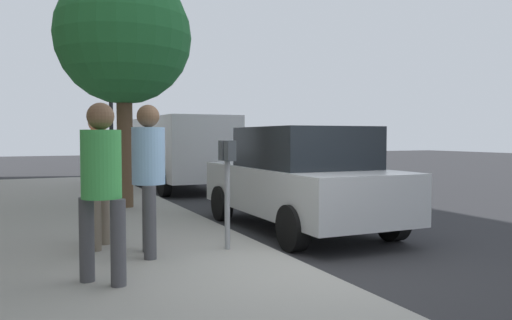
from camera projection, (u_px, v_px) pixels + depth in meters
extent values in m
plane|color=#2B2B2D|center=(303.00, 275.00, 5.85)|extent=(80.00, 80.00, 0.00)
cube|color=gray|center=(18.00, 304.00, 4.60)|extent=(28.00, 6.00, 0.15)
cylinder|color=gray|center=(227.00, 205.00, 6.49)|extent=(0.07, 0.07, 1.15)
cube|color=#383D42|center=(230.00, 151.00, 6.36)|extent=(0.16, 0.11, 0.26)
cube|color=#383D42|center=(224.00, 150.00, 6.54)|extent=(0.16, 0.11, 0.26)
cube|color=#268C33|center=(234.00, 149.00, 6.39)|extent=(0.10, 0.01, 0.10)
cube|color=#268C33|center=(229.00, 149.00, 6.57)|extent=(0.10, 0.01, 0.10)
cylinder|color=#47474C|center=(148.00, 217.00, 6.35)|extent=(0.15, 0.15, 0.88)
cylinder|color=#47474C|center=(150.00, 222.00, 5.96)|extent=(0.15, 0.15, 0.88)
cylinder|color=#8CB7E0|center=(148.00, 156.00, 6.12)|extent=(0.40, 0.40, 0.70)
sphere|color=brown|center=(148.00, 116.00, 6.09)|extent=(0.27, 0.27, 0.27)
cylinder|color=#47474C|center=(87.00, 239.00, 5.04)|extent=(0.15, 0.15, 0.85)
cylinder|color=#47474C|center=(118.00, 243.00, 4.89)|extent=(0.15, 0.15, 0.85)
cylinder|color=green|center=(101.00, 164.00, 4.93)|extent=(0.39, 0.39, 0.67)
sphere|color=brown|center=(100.00, 116.00, 4.91)|extent=(0.27, 0.27, 0.27)
cylinder|color=#726656|center=(104.00, 213.00, 6.79)|extent=(0.15, 0.15, 0.84)
cylinder|color=#726656|center=(95.00, 218.00, 6.40)|extent=(0.15, 0.15, 0.84)
cylinder|color=#D85933|center=(99.00, 158.00, 6.56)|extent=(0.39, 0.39, 0.67)
sphere|color=beige|center=(98.00, 122.00, 6.54)|extent=(0.26, 0.26, 0.26)
cube|color=silver|center=(298.00, 189.00, 8.66)|extent=(4.41, 1.87, 0.76)
cube|color=black|center=(304.00, 147.00, 8.45)|extent=(2.21, 1.71, 0.68)
cylinder|color=black|center=(222.00, 203.00, 9.63)|extent=(0.66, 0.22, 0.66)
cylinder|color=black|center=(301.00, 199.00, 10.34)|extent=(0.66, 0.22, 0.66)
cylinder|color=black|center=(293.00, 228.00, 7.02)|extent=(0.66, 0.22, 0.66)
cylinder|color=black|center=(393.00, 220.00, 7.74)|extent=(0.66, 0.22, 0.66)
cube|color=silver|center=(180.00, 147.00, 15.29)|extent=(5.23, 2.08, 1.80)
cylinder|color=black|center=(137.00, 174.00, 16.45)|extent=(0.76, 0.23, 0.76)
cylinder|color=black|center=(192.00, 172.00, 17.27)|extent=(0.76, 0.23, 0.76)
cylinder|color=black|center=(164.00, 183.00, 13.40)|extent=(0.76, 0.23, 0.76)
cylinder|color=black|center=(230.00, 180.00, 14.22)|extent=(0.76, 0.23, 0.76)
cylinder|color=brown|center=(125.00, 142.00, 10.35)|extent=(0.32, 0.32, 2.68)
sphere|color=#256F35|center=(124.00, 37.00, 10.25)|extent=(2.75, 2.75, 2.75)
cylinder|color=black|center=(111.00, 125.00, 15.07)|extent=(0.12, 0.12, 3.60)
cube|color=black|center=(117.00, 80.00, 15.09)|extent=(0.24, 0.20, 0.76)
sphere|color=red|center=(121.00, 73.00, 15.13)|extent=(0.14, 0.14, 0.14)
sphere|color=orange|center=(121.00, 81.00, 15.14)|extent=(0.14, 0.14, 0.14)
sphere|color=green|center=(121.00, 89.00, 15.15)|extent=(0.14, 0.14, 0.14)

